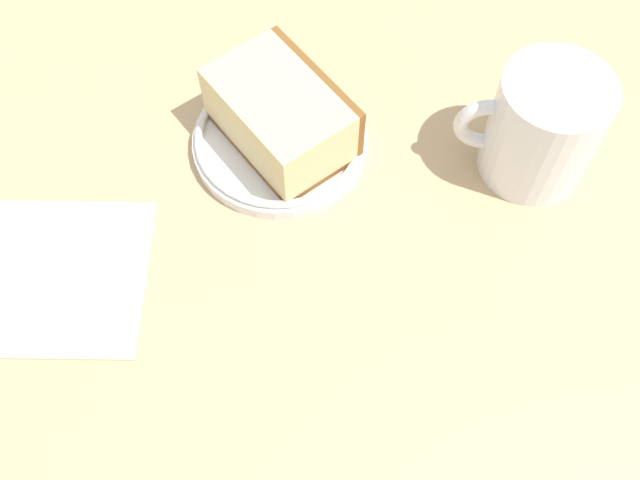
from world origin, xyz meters
TOP-DOWN VIEW (x-y plane):
  - ground_plane at (0.00, 0.00)cm, footprint 120.90×120.90cm
  - small_plate at (-9.16, -5.83)cm, footprint 14.24×14.24cm
  - cake_slice at (-9.29, -5.59)cm, footprint 13.43×11.92cm
  - tea_mug at (-4.18, 13.56)cm, footprint 8.35×10.91cm
  - folded_napkin at (-0.28, -24.09)cm, footprint 15.13×15.93cm

SIDE VIEW (x-z plane):
  - ground_plane at x=0.00cm, z-range -3.14..0.00cm
  - folded_napkin at x=-0.28cm, z-range 0.00..0.60cm
  - small_plate at x=-9.16cm, z-range -0.01..1.70cm
  - cake_slice at x=-9.29cm, z-range 1.09..6.56cm
  - tea_mug at x=-4.18cm, z-range 0.08..9.47cm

